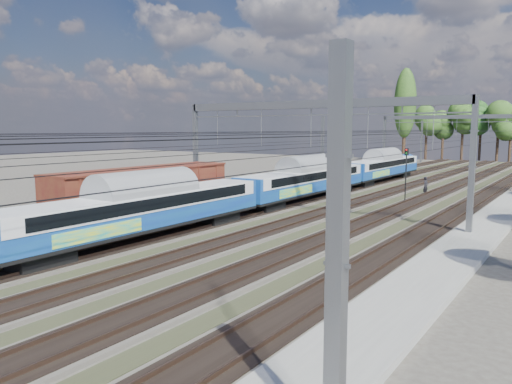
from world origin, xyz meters
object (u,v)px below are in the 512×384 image
Objects in this scene: freight_boxcar at (145,191)px; emu_train at (304,176)px; signal_near at (406,169)px; worker at (426,186)px.

emu_train is at bearing 74.15° from freight_boxcar.
signal_near is at bearing 30.52° from emu_train.
worker is at bearing 108.19° from signal_near.
signal_near reaches higher than freight_boxcar.
freight_boxcar reaches higher than worker.
freight_boxcar is at bearing 169.04° from worker.
freight_boxcar is at bearing -103.05° from signal_near.
emu_train is 14.16m from worker.
freight_boxcar is 2.99× the size of signal_near.
emu_train is 16.48m from freight_boxcar.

